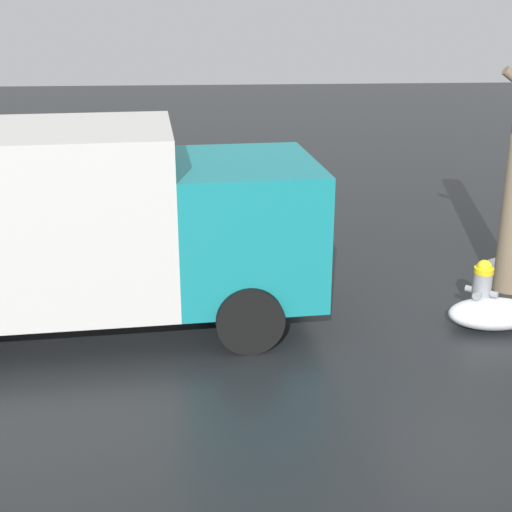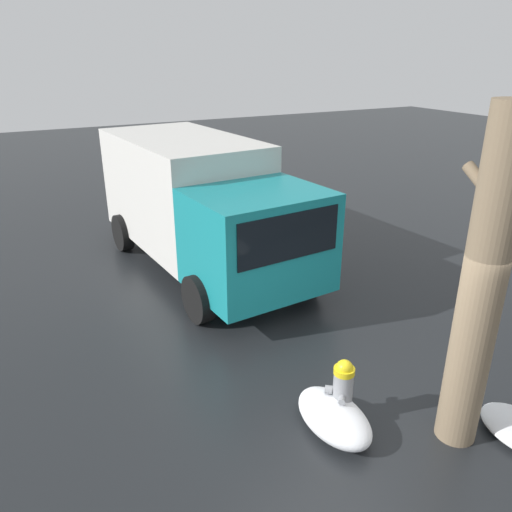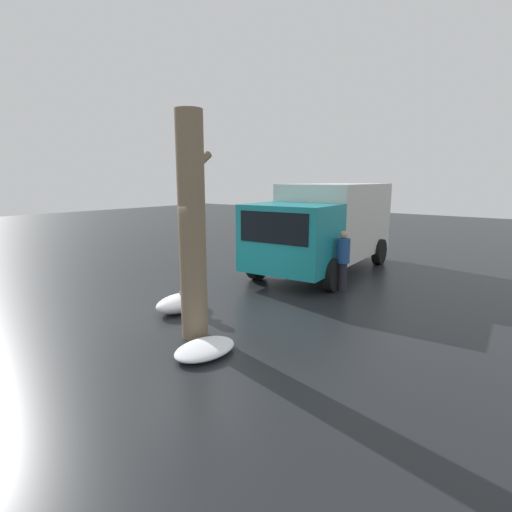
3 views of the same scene
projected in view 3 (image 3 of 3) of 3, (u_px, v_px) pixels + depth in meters
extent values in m
plane|color=black|center=(190.00, 312.00, 9.09)|extent=(60.00, 60.00, 0.00)
cylinder|color=gray|center=(190.00, 296.00, 9.02)|extent=(0.26, 0.26, 0.74)
cylinder|color=yellow|center=(189.00, 279.00, 8.94)|extent=(0.28, 0.28, 0.08)
sphere|color=yellow|center=(189.00, 277.00, 8.93)|extent=(0.22, 0.22, 0.22)
cylinder|color=gray|center=(189.00, 290.00, 9.18)|extent=(0.15, 0.15, 0.11)
cylinder|color=gray|center=(182.00, 293.00, 8.96)|extent=(0.13, 0.13, 0.09)
cylinder|color=gray|center=(198.00, 292.00, 9.04)|extent=(0.13, 0.13, 0.09)
cylinder|color=#7F6B51|center=(192.00, 228.00, 7.29)|extent=(0.50, 0.50, 4.18)
cylinder|color=#7F6B51|center=(199.00, 163.00, 7.25)|extent=(0.57, 0.14, 0.46)
cube|color=teal|center=(291.00, 238.00, 11.11)|extent=(2.16, 2.56, 1.85)
cube|color=black|center=(273.00, 228.00, 10.23)|extent=(0.19, 2.02, 0.82)
cube|color=silver|center=(336.00, 219.00, 13.68)|extent=(4.61, 2.75, 2.38)
cylinder|color=black|center=(332.00, 275.00, 10.71)|extent=(0.92, 0.35, 0.90)
cylinder|color=black|center=(257.00, 264.00, 12.02)|extent=(0.92, 0.35, 0.90)
cylinder|color=black|center=(379.00, 252.00, 14.15)|extent=(0.92, 0.35, 0.90)
cylinder|color=black|center=(317.00, 246.00, 15.46)|extent=(0.92, 0.35, 0.90)
cylinder|color=#23232D|center=(342.00, 277.00, 10.75)|extent=(0.24, 0.24, 0.78)
cylinder|color=#234C8C|center=(343.00, 251.00, 10.61)|extent=(0.36, 0.36, 0.65)
sphere|color=tan|center=(344.00, 235.00, 10.53)|extent=(0.21, 0.21, 0.21)
ellipsoid|color=white|center=(205.00, 349.00, 6.86)|extent=(1.19, 0.82, 0.20)
ellipsoid|color=white|center=(180.00, 303.00, 9.09)|extent=(1.26, 0.74, 0.40)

